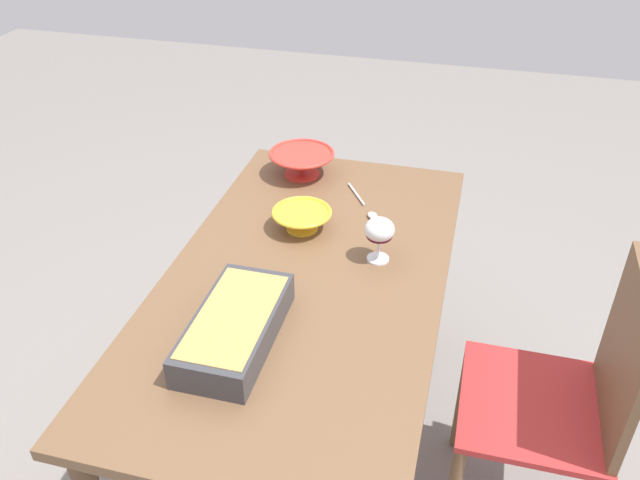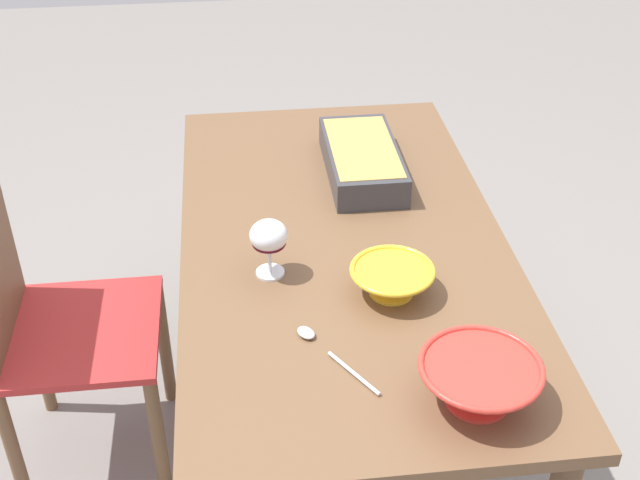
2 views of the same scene
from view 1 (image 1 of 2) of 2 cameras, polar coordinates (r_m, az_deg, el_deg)
name	(u,v)px [view 1 (image 1 of 2)]	position (r m, az deg, el deg)	size (l,w,h in m)	color
ground_plane	(308,443)	(2.36, -1.05, -17.21)	(8.00, 8.00, 0.00)	gray
dining_table	(306,300)	(1.91, -1.24, -5.18)	(1.44, 0.77, 0.72)	brown
chair	(566,399)	(1.94, 20.55, -12.78)	(0.42, 0.40, 0.89)	#B22D2D
wine_glass	(379,232)	(1.86, 5.17, 0.69)	(0.09, 0.09, 0.14)	white
casserole_dish	(235,326)	(1.63, -7.38, -7.40)	(0.39, 0.19, 0.08)	#38383D
mixing_bowl	(302,218)	(2.02, -1.58, 1.88)	(0.19, 0.19, 0.07)	yellow
small_bowl	(302,162)	(2.33, -1.59, 6.75)	(0.23, 0.23, 0.09)	red
serving_spoon	(367,208)	(2.14, 4.08, 2.79)	(0.22, 0.15, 0.01)	silver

